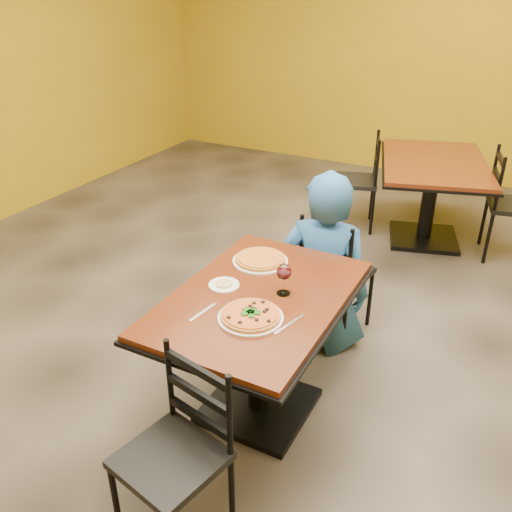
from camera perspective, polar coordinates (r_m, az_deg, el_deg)
The scene contains 17 objects.
floor at distance 3.54m, azimuth 4.08°, elevation -10.71°, with size 7.00×8.00×0.01m, color black.
wall_back at distance 6.69m, azimuth 19.58°, elevation 20.18°, with size 7.00×0.01×3.00m, color #B38C13.
table_main at distance 2.84m, azimuth 0.31°, elevation -7.45°, with size 0.83×1.23×0.75m.
table_second at distance 5.05m, azimuth 17.93°, elevation 7.40°, with size 1.22×1.51×0.75m.
chair_main_near at distance 2.39m, azimuth -8.94°, elevation -20.42°, with size 0.38×0.38×0.85m, color black, non-canonical shape.
chair_main_far at distance 3.62m, azimuth 8.44°, elevation -1.78°, with size 0.39×0.39×0.86m, color black, non-canonical shape.
chair_second_left at distance 5.24m, azimuth 10.27°, elevation 7.70°, with size 0.41×0.41×0.90m, color black, non-canonical shape.
diner at distance 3.43m, azimuth 7.22°, elevation -0.48°, with size 0.59×0.39×1.18m, color navy.
plate_main at distance 2.56m, azimuth -0.57°, elevation -6.46°, with size 0.31×0.31×0.01m, color white.
pizza_main at distance 2.55m, azimuth -0.58°, elevation -6.16°, with size 0.28×0.28×0.02m, color #99230B.
plate_far at distance 3.04m, azimuth 0.45°, elevation -0.54°, with size 0.31×0.31×0.01m, color white.
pizza_far at distance 3.03m, azimuth 0.45°, elevation -0.27°, with size 0.28×0.28×0.02m, color gold.
side_plate at distance 2.82m, azimuth -3.37°, elevation -3.06°, with size 0.16×0.16×0.01m, color white.
dip at distance 2.81m, azimuth -3.38°, elevation -2.90°, with size 0.09×0.09×0.01m, color tan.
wine_glass at distance 2.71m, azimuth 2.94°, elevation -2.31°, with size 0.08×0.08×0.18m, color white, non-canonical shape.
fork at distance 2.62m, azimuth -5.55°, elevation -5.84°, with size 0.01×0.19×0.00m, color silver.
knife at distance 2.52m, azimuth 3.54°, elevation -7.12°, with size 0.01×0.21×0.00m, color silver.
Camera 1 is at (1.07, -2.57, 2.18)m, focal length 38.20 mm.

